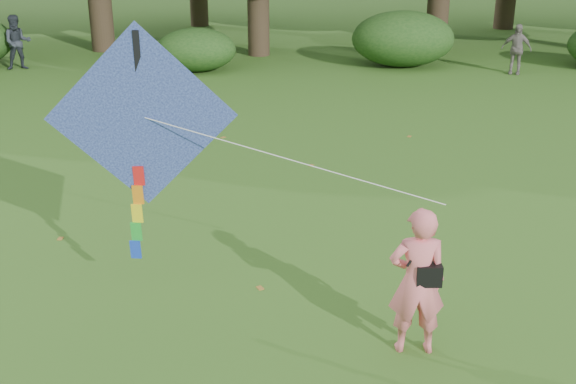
{
  "coord_description": "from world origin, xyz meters",
  "views": [
    {
      "loc": [
        -1.14,
        -6.94,
        4.97
      ],
      "look_at": [
        -1.06,
        2.0,
        1.5
      ],
      "focal_mm": 45.0,
      "sensor_mm": 36.0,
      "label": 1
    }
  ],
  "objects_px": {
    "man_kite_flyer": "(417,282)",
    "bystander_left": "(18,42)",
    "bystander_right": "(516,49)",
    "flying_kite": "(142,120)"
  },
  "relations": [
    {
      "from": "man_kite_flyer",
      "to": "bystander_left",
      "type": "xyz_separation_m",
      "value": [
        -10.44,
        16.89,
        -0.02
      ]
    },
    {
      "from": "bystander_left",
      "to": "bystander_right",
      "type": "bearing_deg",
      "value": -24.69
    },
    {
      "from": "man_kite_flyer",
      "to": "bystander_left",
      "type": "distance_m",
      "value": 19.86
    },
    {
      "from": "man_kite_flyer",
      "to": "bystander_right",
      "type": "height_order",
      "value": "man_kite_flyer"
    },
    {
      "from": "bystander_right",
      "to": "man_kite_flyer",
      "type": "bearing_deg",
      "value": -89.93
    },
    {
      "from": "flying_kite",
      "to": "man_kite_flyer",
      "type": "bearing_deg",
      "value": -18.82
    },
    {
      "from": "bystander_right",
      "to": "flying_kite",
      "type": "bearing_deg",
      "value": -101.37
    },
    {
      "from": "man_kite_flyer",
      "to": "bystander_right",
      "type": "xyz_separation_m",
      "value": [
        6.06,
        16.01,
        -0.12
      ]
    },
    {
      "from": "man_kite_flyer",
      "to": "flying_kite",
      "type": "relative_size",
      "value": 0.39
    },
    {
      "from": "man_kite_flyer",
      "to": "bystander_right",
      "type": "bearing_deg",
      "value": -110.56
    }
  ]
}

